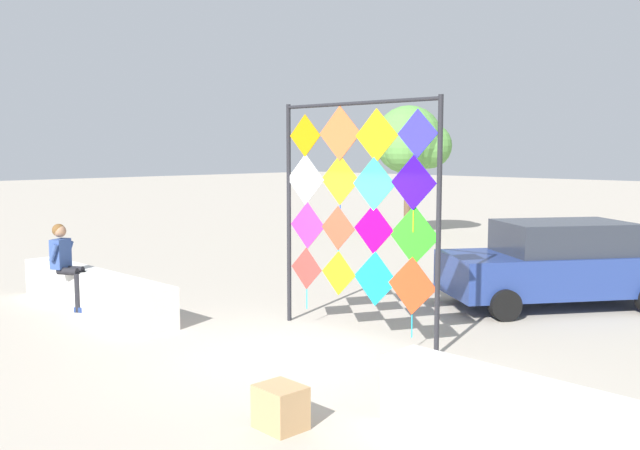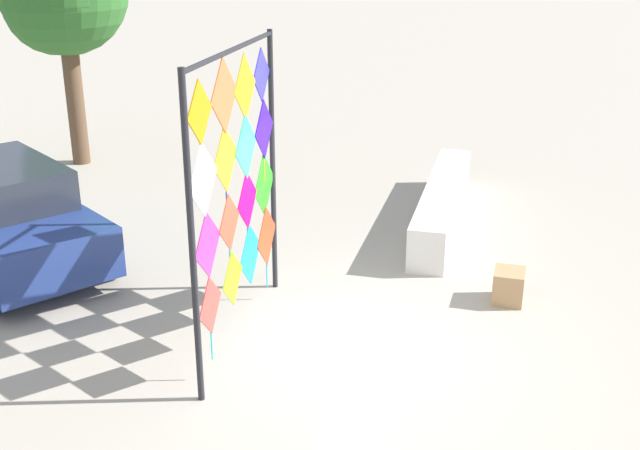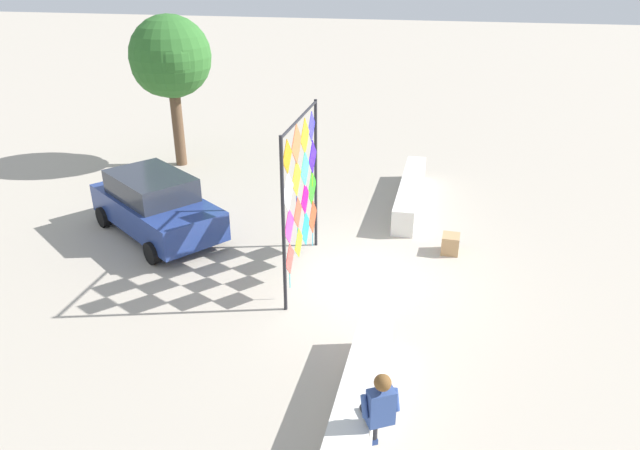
% 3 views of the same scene
% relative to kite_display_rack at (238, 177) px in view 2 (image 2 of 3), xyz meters
% --- Properties ---
extents(ground, '(120.00, 120.00, 0.00)m').
position_rel_kite_display_rack_xyz_m(ground, '(0.04, -1.39, -2.04)').
color(ground, '#ADA393').
extents(plaza_ledge_right, '(4.51, 0.56, 0.68)m').
position_rel_kite_display_rack_xyz_m(plaza_ledge_right, '(4.56, -1.94, -1.70)').
color(plaza_ledge_right, silver).
rests_on(plaza_ledge_right, ground).
extents(kite_display_rack, '(2.96, 0.15, 3.54)m').
position_rel_kite_display_rack_xyz_m(kite_display_rack, '(0.00, 0.00, 0.00)').
color(kite_display_rack, '#232328').
rests_on(kite_display_rack, ground).
extents(parked_car, '(3.66, 4.22, 1.54)m').
position_rel_kite_display_rack_xyz_m(parked_car, '(1.17, 4.08, -1.26)').
color(parked_car, navy).
rests_on(parked_car, ground).
extents(cardboard_box_large, '(0.48, 0.41, 0.44)m').
position_rel_kite_display_rack_xyz_m(cardboard_box_large, '(1.76, -3.13, -1.82)').
color(cardboard_box_large, tan).
rests_on(cardboard_box_large, ground).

